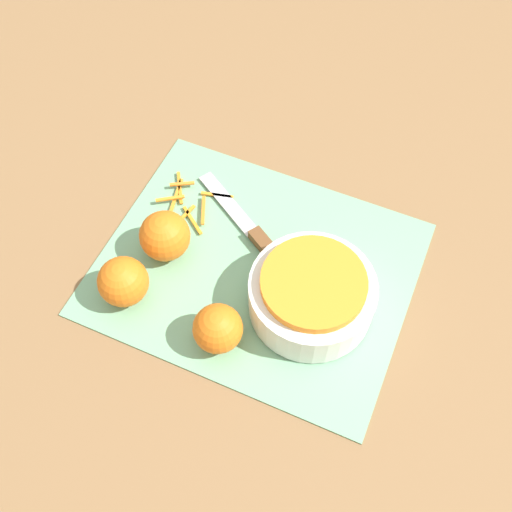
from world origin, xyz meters
TOP-DOWN VIEW (x-y plane):
  - ground_plane at (0.00, 0.00)m, footprint 4.00×4.00m
  - cutting_board at (0.00, 0.00)m, footprint 0.45×0.36m
  - bowl_speckled at (-0.10, 0.03)m, footprint 0.17×0.17m
  - knife at (0.01, -0.04)m, footprint 0.21×0.14m
  - orange_left at (0.13, 0.03)m, footprint 0.07×0.07m
  - orange_right at (-0.00, 0.13)m, footprint 0.07×0.07m
  - orange_back at (0.15, 0.12)m, footprint 0.07×0.07m
  - peel_pile at (0.15, -0.07)m, footprint 0.11×0.10m

SIDE VIEW (x-z plane):
  - ground_plane at x=0.00m, z-range 0.00..0.00m
  - cutting_board at x=0.00m, z-range 0.00..0.01m
  - peel_pile at x=0.15m, z-range 0.00..0.01m
  - knife at x=0.01m, z-range 0.00..0.02m
  - orange_right at x=0.00m, z-range 0.01..0.07m
  - bowl_speckled at x=-0.10m, z-range 0.00..0.08m
  - orange_back at x=0.15m, z-range 0.01..0.08m
  - orange_left at x=0.13m, z-range 0.01..0.08m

